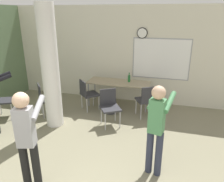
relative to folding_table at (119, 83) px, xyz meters
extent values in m
cube|color=beige|center=(0.02, 0.54, 0.73)|extent=(8.00, 0.12, 2.80)
cylinder|color=black|center=(0.54, 0.47, 1.38)|extent=(0.30, 0.03, 0.30)
cylinder|color=white|center=(0.54, 0.45, 1.38)|extent=(0.25, 0.01, 0.25)
cube|color=#99999E|center=(1.10, 0.48, 0.68)|extent=(1.60, 0.01, 1.16)
cube|color=white|center=(1.10, 0.47, 0.68)|extent=(1.54, 0.02, 1.10)
cylinder|color=white|center=(-1.21, -1.54, 0.73)|extent=(0.40, 0.40, 2.80)
cube|color=tan|center=(0.00, 0.00, 0.03)|extent=(1.78, 0.66, 0.03)
cylinder|color=gray|center=(-0.83, -0.27, -0.33)|extent=(0.04, 0.04, 0.69)
cylinder|color=gray|center=(0.83, -0.27, -0.33)|extent=(0.04, 0.04, 0.69)
cylinder|color=gray|center=(-0.83, 0.27, -0.33)|extent=(0.04, 0.04, 0.69)
cylinder|color=gray|center=(0.83, 0.27, -0.33)|extent=(0.04, 0.04, 0.69)
cylinder|color=#1E6B2D|center=(0.28, 0.09, 0.14)|extent=(0.07, 0.07, 0.19)
cylinder|color=#1E6B2D|center=(0.28, 0.09, 0.28)|extent=(0.03, 0.03, 0.08)
cylinder|color=#38383D|center=(-0.08, -0.55, -0.52)|extent=(0.30, 0.30, 0.31)
cube|color=#2D2D33|center=(-1.62, -1.11, -0.22)|extent=(0.62, 0.62, 0.04)
cube|color=#2D2D33|center=(-1.78, -1.24, 0.00)|extent=(0.28, 0.32, 0.40)
cylinder|color=#B7B7BC|center=(-1.37, -1.13, -0.46)|extent=(0.02, 0.02, 0.43)
cylinder|color=#B7B7BC|center=(-1.60, -0.86, -0.46)|extent=(0.02, 0.02, 0.43)
cylinder|color=#B7B7BC|center=(-1.64, -1.36, -0.46)|extent=(0.02, 0.02, 0.43)
cylinder|color=#B7B7BC|center=(-1.88, -1.09, -0.46)|extent=(0.02, 0.02, 0.43)
cube|color=#2D2D33|center=(0.11, -1.25, -0.22)|extent=(0.61, 0.61, 0.04)
cube|color=#2D2D33|center=(0.00, -1.07, 0.00)|extent=(0.35, 0.24, 0.40)
cylinder|color=#B7B7BC|center=(0.06, -1.50, -0.46)|extent=(0.02, 0.02, 0.43)
cylinder|color=#B7B7BC|center=(0.36, -1.30, -0.46)|extent=(0.02, 0.02, 0.43)
cylinder|color=#B7B7BC|center=(-0.14, -1.19, -0.46)|extent=(0.02, 0.02, 0.43)
cylinder|color=#B7B7BC|center=(0.16, -1.00, -0.46)|extent=(0.02, 0.02, 0.43)
cube|color=#2D2D33|center=(-2.65, -1.52, -0.22)|extent=(0.59, 0.59, 0.04)
cylinder|color=#B7B7BC|center=(-2.41, -1.60, -0.46)|extent=(0.02, 0.02, 0.43)
cylinder|color=#B7B7BC|center=(-2.57, -1.28, -0.46)|extent=(0.02, 0.02, 0.43)
cylinder|color=#B7B7BC|center=(-2.89, -1.44, -0.46)|extent=(0.02, 0.02, 0.43)
cube|color=#2D2D33|center=(0.84, -0.50, -0.22)|extent=(0.60, 0.60, 0.04)
cube|color=#2D2D33|center=(0.94, -0.68, 0.00)|extent=(0.36, 0.22, 0.40)
cylinder|color=#B7B7BC|center=(0.90, -0.25, -0.46)|extent=(0.02, 0.02, 0.43)
cylinder|color=#B7B7BC|center=(0.59, -0.43, -0.46)|extent=(0.02, 0.02, 0.43)
cylinder|color=#B7B7BC|center=(1.08, -0.56, -0.46)|extent=(0.02, 0.02, 0.43)
cylinder|color=#B7B7BC|center=(0.77, -0.74, -0.46)|extent=(0.02, 0.02, 0.43)
cube|color=#2D2D33|center=(-0.70, -0.49, -0.22)|extent=(0.62, 0.62, 0.04)
cube|color=#2D2D33|center=(-0.84, -0.64, 0.00)|extent=(0.31, 0.30, 0.40)
cylinder|color=#B7B7BC|center=(-0.44, -0.48, -0.46)|extent=(0.02, 0.02, 0.43)
cylinder|color=#B7B7BC|center=(-0.70, -0.23, -0.46)|extent=(0.02, 0.02, 0.43)
cylinder|color=#B7B7BC|center=(-0.69, -0.74, -0.46)|extent=(0.02, 0.02, 0.43)
cylinder|color=#B7B7BC|center=(-0.95, -0.49, -0.46)|extent=(0.02, 0.02, 0.43)
cylinder|color=black|center=(-2.05, -2.18, 0.57)|extent=(0.42, 0.40, 0.22)
cylinder|color=black|center=(-0.38, -3.52, -0.27)|extent=(0.12, 0.12, 0.81)
cylinder|color=black|center=(-0.53, -3.56, -0.27)|extent=(0.12, 0.12, 0.81)
cube|color=#99999E|center=(-0.45, -3.54, 0.43)|extent=(0.28, 0.25, 0.58)
sphere|color=#D8AD8C|center=(-0.45, -3.54, 0.83)|extent=(0.22, 0.22, 0.22)
cylinder|color=#99999E|center=(-0.39, -3.28, 0.61)|extent=(0.22, 0.51, 0.23)
cylinder|color=#99999E|center=(-0.64, -3.36, 0.61)|extent=(0.22, 0.51, 0.23)
cube|color=white|center=(-0.71, -3.13, 0.62)|extent=(0.07, 0.13, 0.04)
cylinder|color=#2D3347|center=(1.35, -2.67, -0.28)|extent=(0.12, 0.12, 0.79)
cylinder|color=#2D3347|center=(1.19, -2.63, -0.28)|extent=(0.12, 0.12, 0.79)
cube|color=#4C8C59|center=(1.27, -2.65, 0.40)|extent=(0.27, 0.23, 0.56)
sphere|color=#D8AD8C|center=(1.27, -2.65, 0.79)|extent=(0.21, 0.21, 0.21)
cylinder|color=#4C8C59|center=(1.44, -2.46, 0.58)|extent=(0.19, 0.50, 0.23)
cylinder|color=#4C8C59|center=(1.20, -2.40, 0.58)|extent=(0.19, 0.50, 0.23)
cube|color=white|center=(1.25, -2.19, 0.58)|extent=(0.06, 0.13, 0.04)
camera|label=1|loc=(1.43, -5.77, 1.91)|focal=35.00mm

